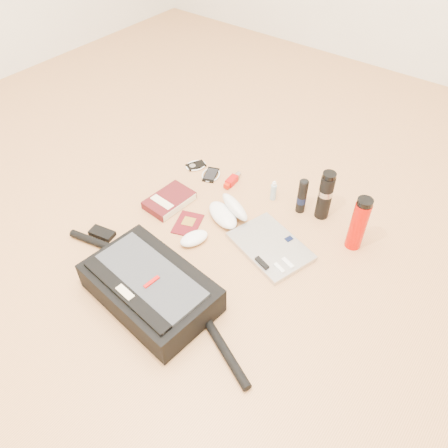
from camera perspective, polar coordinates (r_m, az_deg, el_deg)
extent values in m
plane|color=tan|center=(1.74, -2.05, -4.00)|extent=(4.00, 4.00, 0.00)
cube|color=black|center=(1.59, -9.57, -8.25)|extent=(0.49, 0.34, 0.11)
cube|color=#31343A|center=(1.53, -10.15, -7.04)|extent=(0.43, 0.25, 0.01)
cube|color=black|center=(1.51, -12.76, -8.87)|extent=(0.42, 0.09, 0.01)
cube|color=beige|center=(1.51, -12.78, -8.82)|extent=(0.08, 0.03, 0.02)
cube|color=red|center=(1.51, -9.42, -7.59)|extent=(0.02, 0.06, 0.02)
cylinder|color=black|center=(1.83, -15.78, -2.54)|extent=(0.29, 0.09, 0.03)
cylinder|color=black|center=(1.48, 0.11, -16.18)|extent=(0.28, 0.15, 0.03)
cube|color=black|center=(1.88, -15.64, -1.17)|extent=(0.11, 0.07, 0.02)
cube|color=#B3B3B5|center=(1.77, 6.07, -2.93)|extent=(0.36, 0.30, 0.02)
cube|color=black|center=(1.79, 8.48, -1.92)|extent=(0.03, 0.04, 0.00)
cube|color=white|center=(1.70, 8.32, -5.05)|extent=(0.06, 0.03, 0.01)
cube|color=white|center=(1.68, 7.22, -5.71)|extent=(0.05, 0.03, 0.01)
cube|color=black|center=(1.69, 4.98, -5.07)|extent=(0.07, 0.04, 0.01)
cube|color=#470F12|center=(1.96, -7.16, 3.08)|extent=(0.15, 0.22, 0.04)
cube|color=beige|center=(1.92, -5.75, 2.19)|extent=(0.02, 0.20, 0.03)
cube|color=beige|center=(1.93, -8.11, 2.88)|extent=(0.12, 0.04, 0.00)
cube|color=#530C13|center=(1.86, -4.76, 0.03)|extent=(0.14, 0.17, 0.01)
cube|color=gold|center=(1.87, -4.64, 0.35)|extent=(0.07, 0.07, 0.00)
ellipsoid|color=white|center=(1.78, -3.94, -1.88)|extent=(0.11, 0.14, 0.04)
ellipsoid|color=white|center=(1.86, -0.16, 1.19)|extent=(0.20, 0.16, 0.05)
ellipsoid|color=white|center=(1.87, 1.41, 2.26)|extent=(0.21, 0.16, 0.11)
ellipsoid|color=black|center=(1.88, -0.68, 1.96)|extent=(0.06, 0.05, 0.02)
ellipsoid|color=black|center=(1.84, 0.37, 0.62)|extent=(0.06, 0.05, 0.02)
cylinder|color=black|center=(1.86, -0.16, 1.35)|extent=(0.03, 0.02, 0.01)
cube|color=black|center=(2.17, -3.70, 7.63)|extent=(0.09, 0.11, 0.01)
cylinder|color=#B6B6B9|center=(2.16, -4.14, 7.61)|extent=(0.04, 0.04, 0.00)
torus|color=white|center=(2.17, -3.70, 7.65)|extent=(0.10, 0.10, 0.01)
cube|color=black|center=(2.11, -1.73, 6.44)|extent=(0.09, 0.12, 0.01)
cube|color=black|center=(2.10, -1.73, 6.56)|extent=(0.08, 0.10, 0.00)
torus|color=white|center=(2.11, -1.73, 6.46)|extent=(0.11, 0.11, 0.01)
cube|color=#AA0A09|center=(2.05, 1.02, 5.66)|extent=(0.04, 0.07, 0.03)
cube|color=red|center=(2.02, 0.38, 5.02)|extent=(0.03, 0.02, 0.02)
cylinder|color=#A1A1A3|center=(2.08, 1.68, 6.32)|extent=(0.03, 0.04, 0.02)
cylinder|color=#94B8CB|center=(1.97, 6.47, 4.16)|extent=(0.03, 0.03, 0.08)
cylinder|color=white|center=(1.94, 6.58, 5.19)|extent=(0.02, 0.02, 0.02)
cylinder|color=white|center=(1.93, 6.60, 5.43)|extent=(0.01, 0.01, 0.01)
cylinder|color=black|center=(1.90, 10.15, 3.56)|extent=(0.05, 0.05, 0.16)
cylinder|color=black|center=(1.91, 10.08, 3.15)|extent=(0.05, 0.05, 0.03)
ellipsoid|color=black|center=(1.84, 10.46, 5.46)|extent=(0.05, 0.05, 0.02)
cylinder|color=black|center=(1.88, 13.03, 3.43)|extent=(0.08, 0.08, 0.21)
cylinder|color=#ACACAE|center=(1.86, 13.15, 4.04)|extent=(0.08, 0.08, 0.03)
cylinder|color=black|center=(1.80, 13.61, 6.19)|extent=(0.07, 0.07, 0.02)
cylinder|color=#BF0B01|center=(1.77, 17.10, -0.21)|extent=(0.08, 0.08, 0.22)
cylinder|color=black|center=(1.69, 17.96, 2.72)|extent=(0.08, 0.08, 0.02)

